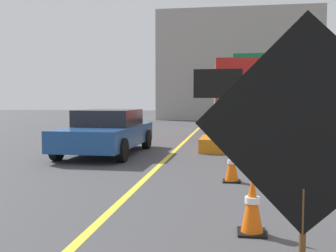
{
  "coord_description": "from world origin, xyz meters",
  "views": [
    {
      "loc": [
        1.77,
        0.46,
        1.7
      ],
      "look_at": [
        0.93,
        5.83,
        1.33
      ],
      "focal_mm": 41.77,
      "sensor_mm": 36.0,
      "label": 1
    }
  ],
  "objects": [
    {
      "name": "arrow_board_trailer",
      "position": [
        1.39,
        13.44,
        0.48
      ],
      "size": [
        1.6,
        1.82,
        2.7
      ],
      "color": "orange",
      "rests_on": "ground"
    },
    {
      "name": "traffic_cone_far_lane",
      "position": [
        1.91,
        11.29,
        0.36
      ],
      "size": [
        0.36,
        0.36,
        0.74
      ],
      "color": "black",
      "rests_on": "ground"
    },
    {
      "name": "traffic_cone_near_sign",
      "position": [
        2.07,
        5.42,
        0.38
      ],
      "size": [
        0.36,
        0.36,
        0.77
      ],
      "color": "black",
      "rests_on": "ground"
    },
    {
      "name": "lane_center_stripe",
      "position": [
        0.0,
        6.0,
        0.0
      ],
      "size": [
        0.14,
        36.0,
        0.01
      ],
      "primitive_type": "cube",
      "color": "yellow",
      "rests_on": "ground"
    },
    {
      "name": "far_building_block",
      "position": [
        2.41,
        36.9,
        4.51
      ],
      "size": [
        13.28,
        9.58,
        9.03
      ],
      "primitive_type": "cube",
      "color": "gray",
      "rests_on": "ground"
    },
    {
      "name": "pickup_car",
      "position": [
        -2.01,
        12.21,
        0.7
      ],
      "size": [
        2.16,
        4.57,
        1.38
      ],
      "color": "navy",
      "rests_on": "ground"
    },
    {
      "name": "roadwork_sign",
      "position": [
        2.31,
        3.4,
        1.47
      ],
      "size": [
        1.61,
        0.29,
        2.33
      ],
      "color": "#593819",
      "rests_on": "ground"
    },
    {
      "name": "highway_guide_sign",
      "position": [
        3.91,
        27.41,
        3.42
      ],
      "size": [
        2.79,
        0.18,
        5.0
      ],
      "color": "gray",
      "rests_on": "ground"
    },
    {
      "name": "traffic_cone_mid_lane",
      "position": [
        1.84,
        8.55,
        0.36
      ],
      "size": [
        0.36,
        0.36,
        0.74
      ],
      "color": "black",
      "rests_on": "ground"
    },
    {
      "name": "box_truck",
      "position": [
        2.32,
        18.84,
        1.78
      ],
      "size": [
        2.88,
        7.85,
        3.25
      ],
      "color": "black",
      "rests_on": "ground"
    }
  ]
}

